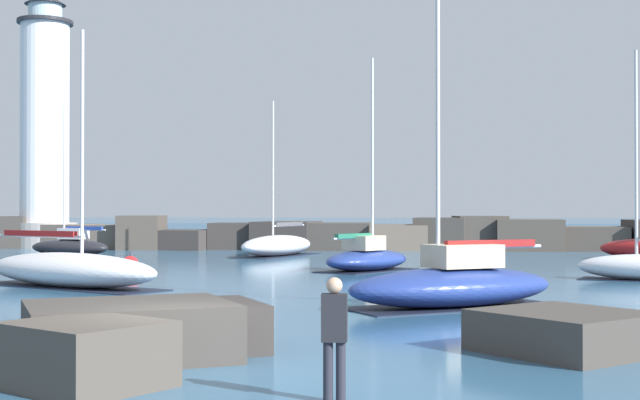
# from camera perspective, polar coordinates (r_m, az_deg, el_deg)

# --- Properties ---
(ground_plane) EXTENTS (600.00, 600.00, 0.00)m
(ground_plane) POSITION_cam_1_polar(r_m,az_deg,el_deg) (15.13, -8.25, -10.93)
(ground_plane) COLOR #336084
(open_sea_beyond) EXTENTS (400.00, 116.00, 0.01)m
(open_sea_beyond) POSITION_cam_1_polar(r_m,az_deg,el_deg) (121.15, 3.80, -1.93)
(open_sea_beyond) COLOR #235175
(open_sea_beyond) RESTS_ON ground
(breakwater_jetty) EXTENTS (57.11, 6.79, 2.35)m
(breakwater_jetty) POSITION_cam_1_polar(r_m,az_deg,el_deg) (61.08, 5.46, -2.27)
(breakwater_jetty) COLOR #423D38
(breakwater_jetty) RESTS_ON ground
(lighthouse) EXTENTS (4.63, 4.63, 18.46)m
(lighthouse) POSITION_cam_1_polar(r_m,az_deg,el_deg) (67.39, -17.20, 4.11)
(lighthouse) COLOR gray
(lighthouse) RESTS_ON ground
(foreground_rocks) EXTENTS (12.19, 7.43, 1.02)m
(foreground_rocks) POSITION_cam_1_polar(r_m,az_deg,el_deg) (16.37, -6.10, -8.47)
(foreground_rocks) COLOR #423D38
(foreground_rocks) RESTS_ON ground
(sailboat_moored_0) EXTENTS (8.28, 5.93, 8.97)m
(sailboat_moored_0) POSITION_cam_1_polar(r_m,az_deg,el_deg) (32.47, -15.72, -4.29)
(sailboat_moored_0) COLOR white
(sailboat_moored_0) RESTS_ON ground
(sailboat_moored_2) EXTENTS (5.54, 3.19, 8.92)m
(sailboat_moored_2) POSITION_cam_1_polar(r_m,az_deg,el_deg) (54.33, -15.71, -2.82)
(sailboat_moored_2) COLOR black
(sailboat_moored_2) RESTS_ON ground
(sailboat_moored_3) EXTENTS (4.78, 8.00, 9.10)m
(sailboat_moored_3) POSITION_cam_1_polar(r_m,az_deg,el_deg) (52.68, -2.74, -2.91)
(sailboat_moored_3) COLOR white
(sailboat_moored_3) RESTS_ON ground
(sailboat_moored_7) EXTENTS (6.78, 5.41, 9.21)m
(sailboat_moored_7) POSITION_cam_1_polar(r_m,az_deg,el_deg) (25.17, 8.56, -5.32)
(sailboat_moored_7) COLOR navy
(sailboat_moored_7) RESTS_ON ground
(sailboat_moored_8) EXTENTS (4.84, 5.70, 9.55)m
(sailboat_moored_8) POSITION_cam_1_polar(r_m,az_deg,el_deg) (39.77, 3.02, -3.70)
(sailboat_moored_8) COLOR navy
(sailboat_moored_8) RESTS_ON ground
(mooring_buoy_orange_near) EXTENTS (0.73, 0.73, 0.93)m
(mooring_buoy_orange_near) POSITION_cam_1_polar(r_m,az_deg,el_deg) (39.21, -12.06, -4.05)
(mooring_buoy_orange_near) COLOR red
(mooring_buoy_orange_near) RESTS_ON ground
(person_on_rocks) EXTENTS (0.36, 0.23, 1.76)m
(person_on_rocks) POSITION_cam_1_polar(r_m,az_deg,el_deg) (12.64, 0.93, -8.44)
(person_on_rocks) COLOR #282833
(person_on_rocks) RESTS_ON ground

